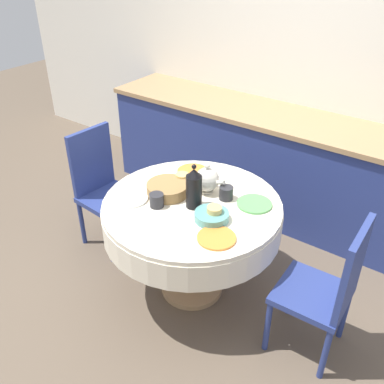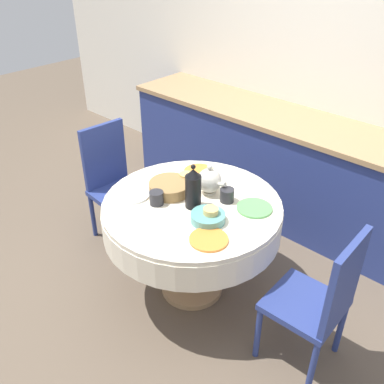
# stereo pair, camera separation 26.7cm
# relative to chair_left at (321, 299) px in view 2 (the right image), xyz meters

# --- Properties ---
(ground_plane) EXTENTS (12.00, 12.00, 0.00)m
(ground_plane) POSITION_rel_chair_left_xyz_m (-0.93, -0.03, -0.52)
(ground_plane) COLOR brown
(wall_back) EXTENTS (7.00, 0.05, 2.60)m
(wall_back) POSITION_rel_chair_left_xyz_m (-0.93, 1.58, 0.78)
(wall_back) COLOR silver
(wall_back) RESTS_ON ground_plane
(kitchen_counter) EXTENTS (3.24, 0.64, 0.92)m
(kitchen_counter) POSITION_rel_chair_left_xyz_m (-0.93, 1.24, -0.06)
(kitchen_counter) COLOR navy
(kitchen_counter) RESTS_ON ground_plane
(dining_table) EXTENTS (1.16, 1.16, 0.74)m
(dining_table) POSITION_rel_chair_left_xyz_m (-0.93, -0.03, 0.10)
(dining_table) COLOR tan
(dining_table) RESTS_ON ground_plane
(chair_left) EXTENTS (0.41, 0.41, 0.96)m
(chair_left) POSITION_rel_chair_left_xyz_m (0.00, 0.00, 0.00)
(chair_left) COLOR navy
(chair_left) RESTS_ON ground_plane
(chair_right) EXTENTS (0.43, 0.43, 0.96)m
(chair_right) POSITION_rel_chair_left_xyz_m (-1.85, 0.04, 0.00)
(chair_right) COLOR navy
(chair_right) RESTS_ON ground_plane
(plate_near_left) EXTENTS (0.22, 0.22, 0.01)m
(plate_near_left) POSITION_rel_chair_left_xyz_m (-1.27, -0.23, 0.23)
(plate_near_left) COLOR white
(plate_near_left) RESTS_ON dining_table
(cup_near_left) EXTENTS (0.09, 0.09, 0.09)m
(cup_near_left) POSITION_rel_chair_left_xyz_m (-1.08, -0.19, 0.27)
(cup_near_left) COLOR #28282D
(cup_near_left) RESTS_ON dining_table
(plate_near_right) EXTENTS (0.22, 0.22, 0.01)m
(plate_near_right) POSITION_rel_chair_left_xyz_m (-0.60, -0.25, 0.23)
(plate_near_right) COLOR orange
(plate_near_right) RESTS_ON dining_table
(cup_near_right) EXTENTS (0.09, 0.09, 0.09)m
(cup_near_right) POSITION_rel_chair_left_xyz_m (-0.71, -0.10, 0.27)
(cup_near_right) COLOR #DBB766
(cup_near_right) RESTS_ON dining_table
(plate_far_left) EXTENTS (0.22, 0.22, 0.01)m
(plate_far_left) POSITION_rel_chair_left_xyz_m (-1.15, 0.29, 0.23)
(plate_far_left) COLOR orange
(plate_far_left) RESTS_ON dining_table
(cup_far_left) EXTENTS (0.09, 0.09, 0.09)m
(cup_far_left) POSITION_rel_chair_left_xyz_m (-1.10, 0.10, 0.27)
(cup_far_left) COLOR #DBB766
(cup_far_left) RESTS_ON dining_table
(plate_far_right) EXTENTS (0.22, 0.22, 0.01)m
(plate_far_right) POSITION_rel_chair_left_xyz_m (-0.59, 0.18, 0.23)
(plate_far_right) COLOR #5BA85B
(plate_far_right) RESTS_ON dining_table
(cup_far_right) EXTENTS (0.09, 0.09, 0.09)m
(cup_far_right) POSITION_rel_chair_left_xyz_m (-0.78, 0.13, 0.27)
(cup_far_right) COLOR #28282D
(cup_far_right) RESTS_ON dining_table
(coffee_carafe) EXTENTS (0.10, 0.10, 0.30)m
(coffee_carafe) POSITION_rel_chair_left_xyz_m (-0.89, -0.05, 0.36)
(coffee_carafe) COLOR black
(coffee_carafe) RESTS_ON dining_table
(teapot) EXTENTS (0.22, 0.16, 0.21)m
(teapot) POSITION_rel_chair_left_xyz_m (-0.93, 0.14, 0.32)
(teapot) COLOR silver
(teapot) RESTS_ON dining_table
(bread_basket) EXTENTS (0.27, 0.27, 0.08)m
(bread_basket) POSITION_rel_chair_left_xyz_m (-1.12, -0.04, 0.27)
(bread_basket) COLOR olive
(bread_basket) RESTS_ON dining_table
(fruit_bowl) EXTENTS (0.21, 0.21, 0.05)m
(fruit_bowl) POSITION_rel_chair_left_xyz_m (-0.72, -0.11, 0.25)
(fruit_bowl) COLOR #569993
(fruit_bowl) RESTS_ON dining_table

